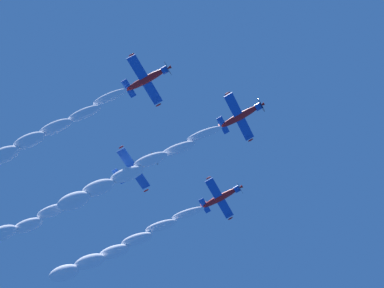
{
  "coord_description": "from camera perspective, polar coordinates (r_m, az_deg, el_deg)",
  "views": [
    {
      "loc": [
        23.27,
        -27.29,
        1.61
      ],
      "look_at": [
        -4.69,
        -3.41,
        75.07
      ],
      "focal_mm": 48.85,
      "sensor_mm": 36.0,
      "label": 1
    }
  ],
  "objects": [
    {
      "name": "smoke_trail_right_wingman",
      "position": [
        84.47,
        -18.16,
        -0.02
      ],
      "size": [
        28.15,
        13.93,
        6.04
      ],
      "color": "white"
    },
    {
      "name": "airplane_slot_tail",
      "position": [
        86.81,
        -6.09,
        -2.57
      ],
      "size": [
        7.75,
        8.53,
        2.88
      ],
      "color": "red"
    },
    {
      "name": "smoke_trail_left_wingman",
      "position": [
        93.02,
        -9.37,
        -11.72
      ],
      "size": [
        28.47,
        14.04,
        6.05
      ],
      "color": "white"
    },
    {
      "name": "smoke_trail_slot_tail",
      "position": [
        93.36,
        -18.25,
        -8.52
      ],
      "size": [
        27.95,
        13.88,
        6.16
      ],
      "color": "white"
    },
    {
      "name": "airplane_lead",
      "position": [
        82.08,
        5.44,
        3.12
      ],
      "size": [
        7.76,
        8.57,
        3.11
      ],
      "color": "red"
    },
    {
      "name": "airplane_right_wingman",
      "position": [
        79.7,
        -4.84,
        7.12
      ],
      "size": [
        7.76,
        8.53,
        2.81
      ],
      "color": "red"
    },
    {
      "name": "smoke_trail_lead",
      "position": [
        84.07,
        -8.13,
        -3.73
      ],
      "size": [
        28.1,
        13.57,
        6.23
      ],
      "color": "white"
    },
    {
      "name": "airplane_left_wingman",
      "position": [
        88.94,
        3.28,
        -5.78
      ],
      "size": [
        7.77,
        8.57,
        3.05
      ],
      "color": "red"
    }
  ]
}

